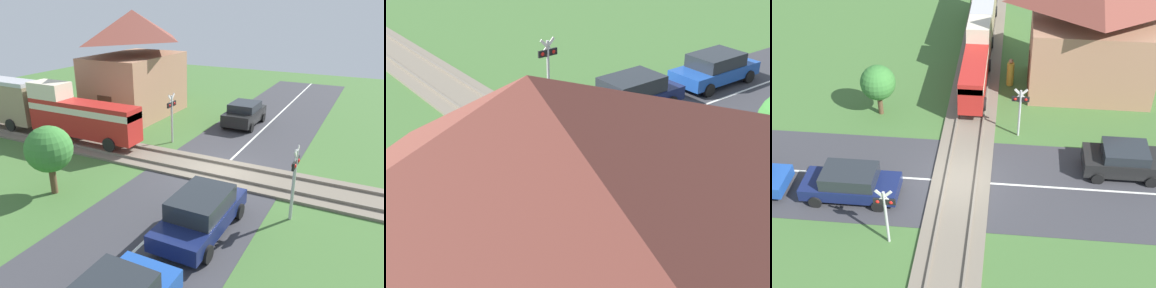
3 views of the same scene
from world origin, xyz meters
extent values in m
plane|color=#426B33|center=(0.00, 0.00, 0.00)|extent=(60.00, 60.00, 0.00)
cube|color=#38383D|center=(0.00, 0.00, 0.01)|extent=(48.00, 6.40, 0.02)
cube|color=silver|center=(0.00, 0.00, 0.02)|extent=(48.00, 0.12, 0.00)
cube|color=#756B5B|center=(0.00, 0.00, 0.06)|extent=(2.80, 48.00, 0.12)
cube|color=slate|center=(-0.72, 0.00, 0.18)|extent=(0.10, 48.00, 0.12)
cube|color=slate|center=(0.72, 0.00, 0.18)|extent=(0.10, 48.00, 0.12)
cube|color=red|center=(0.00, 8.20, 1.57)|extent=(1.35, 6.97, 1.90)
cube|color=beige|center=(0.00, 8.20, 2.09)|extent=(1.37, 6.97, 0.36)
cube|color=beige|center=(0.00, 10.57, 2.97)|extent=(1.35, 2.23, 0.90)
cylinder|color=black|center=(-0.72, 5.97, 0.62)|extent=(0.14, 0.76, 0.76)
cylinder|color=black|center=(0.72, 5.97, 0.62)|extent=(0.14, 0.76, 0.76)
cylinder|color=black|center=(-0.72, 10.43, 0.62)|extent=(0.14, 0.76, 0.76)
cylinder|color=black|center=(0.72, 10.43, 0.62)|extent=(0.14, 0.76, 0.76)
cube|color=#998466|center=(0.00, 16.13, 1.82)|extent=(1.35, 8.10, 2.40)
cylinder|color=black|center=(-0.72, 13.54, 0.62)|extent=(0.14, 0.76, 0.76)
cylinder|color=black|center=(0.72, 13.54, 0.62)|extent=(0.14, 0.76, 0.76)
cylinder|color=black|center=(-0.72, 18.72, 0.62)|extent=(0.14, 0.76, 0.76)
cylinder|color=black|center=(0.72, 18.72, 0.62)|extent=(0.14, 0.76, 0.76)
cube|color=#141E4C|center=(-4.90, -1.44, 0.58)|extent=(4.42, 1.81, 0.57)
cube|color=#23282D|center=(-4.90, -1.44, 1.19)|extent=(2.43, 1.67, 0.63)
cylinder|color=black|center=(-3.47, -0.53, 0.30)|extent=(0.60, 0.18, 0.60)
cylinder|color=black|center=(-3.47, -2.35, 0.30)|extent=(0.60, 0.18, 0.60)
cylinder|color=black|center=(-6.34, -0.53, 0.30)|extent=(0.60, 0.18, 0.60)
cylinder|color=black|center=(-6.34, -2.35, 0.30)|extent=(0.60, 0.18, 0.60)
cube|color=black|center=(7.69, 1.44, 0.67)|extent=(3.85, 1.84, 0.74)
cube|color=#23282D|center=(7.69, 1.44, 1.29)|extent=(2.12, 1.70, 0.49)
cylinder|color=black|center=(6.44, 0.52, 0.30)|extent=(0.60, 0.18, 0.60)
cylinder|color=black|center=(6.44, 2.36, 0.30)|extent=(0.60, 0.18, 0.60)
cylinder|color=black|center=(8.94, 0.52, 0.30)|extent=(0.60, 0.18, 0.60)
cylinder|color=black|center=(8.94, 2.36, 0.30)|extent=(0.60, 0.18, 0.60)
cylinder|color=black|center=(-8.68, -0.53, 0.30)|extent=(0.60, 0.18, 0.60)
cylinder|color=#B7B7B7|center=(-2.63, -4.05, 1.39)|extent=(0.12, 0.12, 2.78)
cube|color=black|center=(-2.63, -4.05, 2.28)|extent=(0.90, 0.08, 0.28)
sphere|color=red|center=(-2.90, -4.05, 2.28)|extent=(0.18, 0.18, 0.18)
sphere|color=red|center=(-2.36, -4.05, 2.28)|extent=(0.18, 0.18, 0.18)
cube|color=silver|center=(-2.63, -4.05, 2.53)|extent=(0.72, 0.04, 0.72)
cube|color=silver|center=(-2.63, -4.05, 2.53)|extent=(0.72, 0.04, 0.72)
cylinder|color=#B7B7B7|center=(2.63, 4.05, 1.39)|extent=(0.12, 0.12, 2.78)
cube|color=black|center=(2.63, 4.05, 2.28)|extent=(0.90, 0.08, 0.28)
sphere|color=red|center=(2.90, 4.05, 2.28)|extent=(0.18, 0.18, 0.18)
sphere|color=red|center=(2.36, 4.05, 2.28)|extent=(0.18, 0.18, 0.18)
cube|color=silver|center=(2.63, 4.05, 2.53)|extent=(0.72, 0.04, 0.72)
cube|color=silver|center=(2.63, 4.05, 2.53)|extent=(0.72, 0.04, 0.72)
cube|color=#AD7A5B|center=(6.60, 9.28, 2.15)|extent=(6.93, 4.62, 4.30)
cube|color=#472D1E|center=(3.12, 9.28, 1.05)|extent=(0.06, 1.10, 2.10)
cylinder|color=gold|center=(2.04, 9.25, 0.74)|extent=(0.43, 0.43, 1.48)
sphere|color=#936B4C|center=(2.04, 9.25, 1.61)|extent=(0.27, 0.27, 0.27)
cylinder|color=brown|center=(-5.09, 5.40, 0.59)|extent=(0.28, 0.28, 1.17)
sphere|color=#387A33|center=(-5.09, 5.40, 2.00)|extent=(1.94, 1.94, 1.94)
camera|label=1|loc=(-15.15, -6.29, 7.53)|focal=35.00mm
camera|label=2|loc=(9.05, 13.26, 8.94)|focal=50.00mm
camera|label=3|loc=(2.02, -19.10, 16.88)|focal=50.00mm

